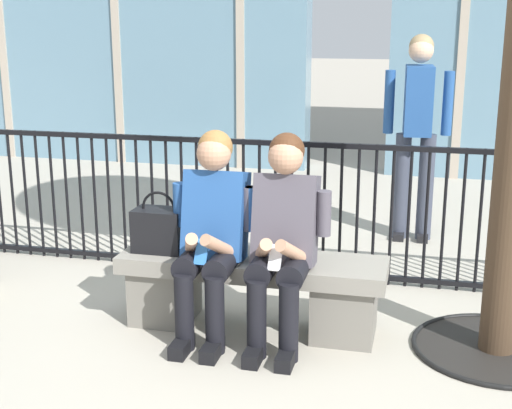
{
  "coord_description": "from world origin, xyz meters",
  "views": [
    {
      "loc": [
        0.98,
        -3.93,
        1.83
      ],
      "look_at": [
        0.0,
        0.1,
        0.75
      ],
      "focal_mm": 50.26,
      "sensor_mm": 36.0,
      "label": 1
    }
  ],
  "objects_px": {
    "seated_person_companion": "(282,234)",
    "bystander_at_railing": "(417,122)",
    "seated_person_with_phone": "(212,229)",
    "handbag_on_bench": "(159,229)",
    "stone_bench": "(252,285)"
  },
  "relations": [
    {
      "from": "seated_person_companion",
      "to": "bystander_at_railing",
      "type": "xyz_separation_m",
      "value": [
        0.67,
        2.24,
        0.35
      ]
    },
    {
      "from": "handbag_on_bench",
      "to": "seated_person_with_phone",
      "type": "bearing_deg",
      "value": -17.78
    },
    {
      "from": "handbag_on_bench",
      "to": "bystander_at_railing",
      "type": "xyz_separation_m",
      "value": [
        1.46,
        2.12,
        0.41
      ]
    },
    {
      "from": "handbag_on_bench",
      "to": "bystander_at_railing",
      "type": "height_order",
      "value": "bystander_at_railing"
    },
    {
      "from": "seated_person_with_phone",
      "to": "handbag_on_bench",
      "type": "bearing_deg",
      "value": 162.22
    },
    {
      "from": "seated_person_with_phone",
      "to": "bystander_at_railing",
      "type": "xyz_separation_m",
      "value": [
        1.09,
        2.24,
        0.35
      ]
    },
    {
      "from": "seated_person_with_phone",
      "to": "handbag_on_bench",
      "type": "relative_size",
      "value": 3.24
    },
    {
      "from": "stone_bench",
      "to": "handbag_on_bench",
      "type": "bearing_deg",
      "value": -179.01
    },
    {
      "from": "seated_person_companion",
      "to": "bystander_at_railing",
      "type": "distance_m",
      "value": 2.36
    },
    {
      "from": "seated_person_with_phone",
      "to": "stone_bench",
      "type": "bearing_deg",
      "value": 31.49
    },
    {
      "from": "seated_person_with_phone",
      "to": "seated_person_companion",
      "type": "bearing_deg",
      "value": 0.0
    },
    {
      "from": "seated_person_with_phone",
      "to": "seated_person_companion",
      "type": "xyz_separation_m",
      "value": [
        0.42,
        0.0,
        0.0
      ]
    },
    {
      "from": "handbag_on_bench",
      "to": "stone_bench",
      "type": "bearing_deg",
      "value": 0.99
    },
    {
      "from": "stone_bench",
      "to": "bystander_at_railing",
      "type": "height_order",
      "value": "bystander_at_railing"
    },
    {
      "from": "stone_bench",
      "to": "seated_person_with_phone",
      "type": "height_order",
      "value": "seated_person_with_phone"
    }
  ]
}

